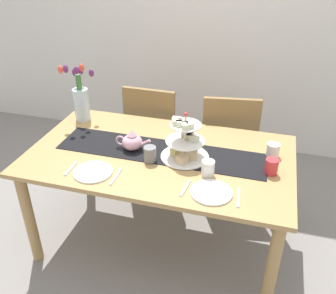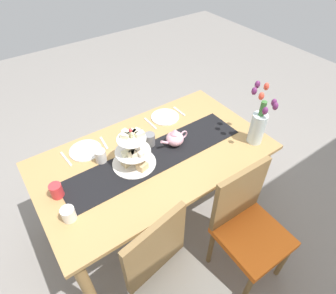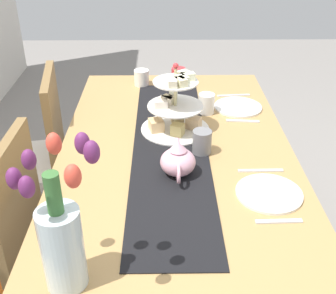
{
  "view_description": "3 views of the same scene",
  "coord_description": "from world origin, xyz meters",
  "px_view_note": "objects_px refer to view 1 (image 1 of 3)",
  "views": [
    {
      "loc": [
        0.6,
        -1.91,
        1.96
      ],
      "look_at": [
        0.05,
        0.03,
        0.77
      ],
      "focal_mm": 39.73,
      "sensor_mm": 36.0,
      "label": 1
    },
    {
      "loc": [
        0.75,
        1.24,
        2.13
      ],
      "look_at": [
        -0.1,
        0.04,
        0.78
      ],
      "focal_mm": 30.15,
      "sensor_mm": 36.0,
      "label": 2
    },
    {
      "loc": [
        -1.5,
        0.05,
        1.63
      ],
      "look_at": [
        -0.08,
        0.03,
        0.79
      ],
      "focal_mm": 45.96,
      "sensor_mm": 36.0,
      "label": 3
    }
  ],
  "objects_px": {
    "chair_right": "(228,140)",
    "fork_right": "(185,188)",
    "fork_left": "(71,168)",
    "chair_left": "(154,130)",
    "mug_orange": "(271,166)",
    "tulip_vase": "(81,99)",
    "dining_table": "(160,166)",
    "cream_jug": "(273,150)",
    "teapot": "(132,141)",
    "dinner_plate_right": "(211,192)",
    "dinner_plate_left": "(93,172)",
    "mug_white_text": "(208,168)",
    "knife_right": "(238,197)",
    "tiered_cake_stand": "(185,143)",
    "knife_left": "(116,176)",
    "mug_grey": "(150,154)"
  },
  "relations": [
    {
      "from": "chair_left",
      "to": "tiered_cake_stand",
      "type": "bearing_deg",
      "value": -58.61
    },
    {
      "from": "dining_table",
      "to": "chair_right",
      "type": "distance_m",
      "value": 0.8
    },
    {
      "from": "fork_left",
      "to": "mug_white_text",
      "type": "height_order",
      "value": "mug_white_text"
    },
    {
      "from": "chair_left",
      "to": "tulip_vase",
      "type": "relative_size",
      "value": 2.03
    },
    {
      "from": "chair_right",
      "to": "mug_grey",
      "type": "xyz_separation_m",
      "value": [
        -0.38,
        -0.8,
        0.28
      ]
    },
    {
      "from": "knife_left",
      "to": "mug_orange",
      "type": "xyz_separation_m",
      "value": [
        0.85,
        0.28,
        0.04
      ]
    },
    {
      "from": "chair_right",
      "to": "tiered_cake_stand",
      "type": "height_order",
      "value": "tiered_cake_stand"
    },
    {
      "from": "chair_left",
      "to": "dinner_plate_right",
      "type": "xyz_separation_m",
      "value": [
        0.65,
        -1.01,
        0.23
      ]
    },
    {
      "from": "fork_right",
      "to": "mug_white_text",
      "type": "relative_size",
      "value": 1.58
    },
    {
      "from": "dining_table",
      "to": "chair_left",
      "type": "bearing_deg",
      "value": 110.83
    },
    {
      "from": "dinner_plate_left",
      "to": "fork_right",
      "type": "height_order",
      "value": "dinner_plate_left"
    },
    {
      "from": "teapot",
      "to": "chair_right",
      "type": "bearing_deg",
      "value": 52.54
    },
    {
      "from": "teapot",
      "to": "mug_white_text",
      "type": "distance_m",
      "value": 0.54
    },
    {
      "from": "dining_table",
      "to": "teapot",
      "type": "height_order",
      "value": "teapot"
    },
    {
      "from": "chair_right",
      "to": "chair_left",
      "type": "bearing_deg",
      "value": -179.92
    },
    {
      "from": "tiered_cake_stand",
      "to": "dinner_plate_right",
      "type": "distance_m",
      "value": 0.4
    },
    {
      "from": "knife_right",
      "to": "mug_grey",
      "type": "xyz_separation_m",
      "value": [
        -0.56,
        0.21,
        0.05
      ]
    },
    {
      "from": "chair_left",
      "to": "teapot",
      "type": "distance_m",
      "value": 0.76
    },
    {
      "from": "chair_left",
      "to": "dinner_plate_left",
      "type": "distance_m",
      "value": 1.04
    },
    {
      "from": "mug_orange",
      "to": "fork_right",
      "type": "bearing_deg",
      "value": -147.71
    },
    {
      "from": "knife_right",
      "to": "teapot",
      "type": "bearing_deg",
      "value": 156.49
    },
    {
      "from": "tulip_vase",
      "to": "mug_white_text",
      "type": "height_order",
      "value": "tulip_vase"
    },
    {
      "from": "fork_right",
      "to": "mug_white_text",
      "type": "bearing_deg",
      "value": 59.62
    },
    {
      "from": "chair_left",
      "to": "mug_orange",
      "type": "height_order",
      "value": "chair_left"
    },
    {
      "from": "chair_right",
      "to": "dinner_plate_right",
      "type": "bearing_deg",
      "value": -88.13
    },
    {
      "from": "tiered_cake_stand",
      "to": "knife_left",
      "type": "height_order",
      "value": "tiered_cake_stand"
    },
    {
      "from": "fork_left",
      "to": "fork_right",
      "type": "bearing_deg",
      "value": 0.0
    },
    {
      "from": "tiered_cake_stand",
      "to": "fork_left",
      "type": "bearing_deg",
      "value": -153.19
    },
    {
      "from": "chair_left",
      "to": "mug_grey",
      "type": "relative_size",
      "value": 9.58
    },
    {
      "from": "fork_right",
      "to": "mug_orange",
      "type": "relative_size",
      "value": 1.58
    },
    {
      "from": "chair_left",
      "to": "cream_jug",
      "type": "height_order",
      "value": "chair_left"
    },
    {
      "from": "mug_orange",
      "to": "tiered_cake_stand",
      "type": "bearing_deg",
      "value": 176.39
    },
    {
      "from": "dining_table",
      "to": "fork_right",
      "type": "xyz_separation_m",
      "value": [
        0.24,
        -0.31,
        0.1
      ]
    },
    {
      "from": "chair_right",
      "to": "fork_right",
      "type": "bearing_deg",
      "value": -96.3
    },
    {
      "from": "dining_table",
      "to": "fork_right",
      "type": "distance_m",
      "value": 0.41
    },
    {
      "from": "knife_left",
      "to": "dinner_plate_right",
      "type": "relative_size",
      "value": 0.74
    },
    {
      "from": "fork_right",
      "to": "knife_left",
      "type": "bearing_deg",
      "value": 180.0
    },
    {
      "from": "fork_right",
      "to": "knife_right",
      "type": "xyz_separation_m",
      "value": [
        0.29,
        0.0,
        0.0
      ]
    },
    {
      "from": "cream_jug",
      "to": "fork_left",
      "type": "distance_m",
      "value": 1.24
    },
    {
      "from": "tulip_vase",
      "to": "teapot",
      "type": "bearing_deg",
      "value": -31.34
    },
    {
      "from": "cream_jug",
      "to": "teapot",
      "type": "bearing_deg",
      "value": -169.1
    },
    {
      "from": "fork_left",
      "to": "mug_white_text",
      "type": "xyz_separation_m",
      "value": [
        0.79,
        0.16,
        0.04
      ]
    },
    {
      "from": "tiered_cake_stand",
      "to": "mug_grey",
      "type": "height_order",
      "value": "tiered_cake_stand"
    },
    {
      "from": "chair_right",
      "to": "mug_orange",
      "type": "relative_size",
      "value": 9.58
    },
    {
      "from": "chair_left",
      "to": "mug_orange",
      "type": "bearing_deg",
      "value": -37.67
    },
    {
      "from": "dinner_plate_right",
      "to": "mug_white_text",
      "type": "height_order",
      "value": "mug_white_text"
    },
    {
      "from": "dining_table",
      "to": "mug_grey",
      "type": "height_order",
      "value": "mug_grey"
    },
    {
      "from": "tiered_cake_stand",
      "to": "fork_right",
      "type": "relative_size",
      "value": 2.03
    },
    {
      "from": "chair_right",
      "to": "tulip_vase",
      "type": "distance_m",
      "value": 1.18
    },
    {
      "from": "fork_left",
      "to": "chair_left",
      "type": "bearing_deg",
      "value": 79.36
    }
  ]
}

